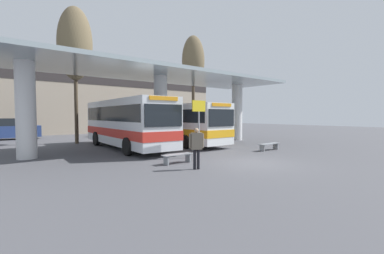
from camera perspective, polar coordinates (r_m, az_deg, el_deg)
ground_plane at (r=12.99m, az=12.71°, el=-7.78°), size 100.00×100.00×0.00m
townhouse_backdrop at (r=35.46m, az=-22.27°, el=6.44°), size 40.00×0.58×8.28m
station_canopy at (r=19.19m, az=-7.03°, el=9.21°), size 21.76×6.97×5.45m
transit_bus_left_bay at (r=18.71m, az=-14.46°, el=1.17°), size 3.08×10.90×3.38m
transit_bus_center_bay at (r=21.67m, az=-4.67°, el=1.10°), size 2.86×11.95×3.17m
waiting_bench_near_pillar at (r=12.49m, az=-3.25°, el=-6.55°), size 1.61×0.44×0.46m
waiting_bench_mid_platform at (r=17.84m, az=16.75°, el=-3.88°), size 1.87×0.44×0.46m
info_sign_platform at (r=13.96m, az=1.53°, el=2.19°), size 0.90×0.09×3.14m
pedestrian_waiting at (r=11.05m, az=1.00°, el=-3.84°), size 0.63×0.44×1.78m
poplar_tree_behind_left at (r=23.83m, az=-24.57°, el=16.38°), size 2.70×2.70×11.12m
poplar_tree_behind_right at (r=31.28m, az=0.27°, el=14.30°), size 2.67×2.67×11.73m
parked_car_street at (r=30.16m, az=-35.01°, el=-0.44°), size 4.61×2.03×2.05m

